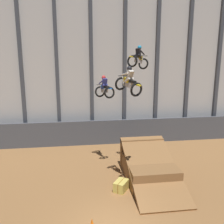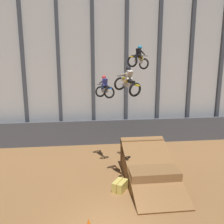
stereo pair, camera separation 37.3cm
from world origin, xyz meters
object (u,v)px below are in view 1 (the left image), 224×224
Objects in this scene: rider_bike_left_air at (104,89)px; rider_bike_right_air at (138,59)px; rider_bike_center_air at (129,82)px; hay_bale_trackside at (121,186)px; dirt_ramp at (148,166)px.

rider_bike_left_air is 1.08× the size of rider_bike_right_air.
rider_bike_center_air is 1.68× the size of hay_bale_trackside.
rider_bike_left_air is 2.85m from rider_bike_right_air.
rider_bike_left_air is 6.11m from hay_bale_trackside.
rider_bike_center_air is 1.09× the size of rider_bike_right_air.
rider_bike_left_air reaches higher than dirt_ramp.
rider_bike_center_air is at bearing -142.70° from dirt_ramp.
dirt_ramp is 6.74m from rider_bike_right_air.
hay_bale_trackside is (-0.40, -0.23, -5.75)m from rider_bike_center_air.
dirt_ramp is 5.67m from rider_bike_center_air.
rider_bike_right_air is (-0.31, 1.92, 6.45)m from dirt_ramp.
rider_bike_left_air is (-2.45, 2.07, 4.58)m from dirt_ramp.
dirt_ramp is 5.30× the size of hay_bale_trackside.
rider_bike_center_air is at bearing -93.66° from rider_bike_left_air.
rider_bike_right_air reaches higher than dirt_ramp.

